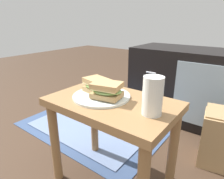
{
  "coord_description": "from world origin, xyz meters",
  "views": [
    {
      "loc": [
        0.48,
        -0.64,
        0.8
      ],
      "look_at": [
        -0.0,
        0.0,
        0.51
      ],
      "focal_mm": 31.58,
      "sensor_mm": 36.0,
      "label": 1
    }
  ],
  "objects_px": {
    "sandwich_back": "(107,90)",
    "beer_glass": "(153,97)",
    "plate": "(102,96)",
    "sandwich_front": "(97,85)",
    "tv_cabinet": "(193,86)",
    "paper_bag": "(221,140)"
  },
  "relations": [
    {
      "from": "sandwich_back",
      "to": "beer_glass",
      "type": "distance_m",
      "value": 0.22
    },
    {
      "from": "plate",
      "to": "sandwich_back",
      "type": "distance_m",
      "value": 0.06
    },
    {
      "from": "plate",
      "to": "sandwich_front",
      "type": "xyz_separation_m",
      "value": [
        -0.04,
        0.02,
        0.04
      ]
    },
    {
      "from": "beer_glass",
      "to": "plate",
      "type": "bearing_deg",
      "value": 175.64
    },
    {
      "from": "tv_cabinet",
      "to": "beer_glass",
      "type": "relative_size",
      "value": 6.59
    },
    {
      "from": "sandwich_back",
      "to": "paper_bag",
      "type": "bearing_deg",
      "value": 49.62
    },
    {
      "from": "sandwich_back",
      "to": "beer_glass",
      "type": "relative_size",
      "value": 1.02
    },
    {
      "from": "sandwich_front",
      "to": "paper_bag",
      "type": "height_order",
      "value": "sandwich_front"
    },
    {
      "from": "sandwich_back",
      "to": "paper_bag",
      "type": "height_order",
      "value": "sandwich_back"
    },
    {
      "from": "sandwich_front",
      "to": "sandwich_back",
      "type": "height_order",
      "value": "sandwich_back"
    },
    {
      "from": "sandwich_back",
      "to": "beer_glass",
      "type": "bearing_deg",
      "value": -0.87
    },
    {
      "from": "tv_cabinet",
      "to": "sandwich_back",
      "type": "relative_size",
      "value": 6.44
    },
    {
      "from": "tv_cabinet",
      "to": "plate",
      "type": "relative_size",
      "value": 3.67
    },
    {
      "from": "beer_glass",
      "to": "paper_bag",
      "type": "height_order",
      "value": "beer_glass"
    },
    {
      "from": "sandwich_front",
      "to": "sandwich_back",
      "type": "xyz_separation_m",
      "value": [
        0.08,
        -0.03,
        0.0
      ]
    },
    {
      "from": "plate",
      "to": "sandwich_back",
      "type": "xyz_separation_m",
      "value": [
        0.04,
        -0.02,
        0.04
      ]
    },
    {
      "from": "plate",
      "to": "beer_glass",
      "type": "distance_m",
      "value": 0.27
    },
    {
      "from": "plate",
      "to": "sandwich_back",
      "type": "height_order",
      "value": "sandwich_back"
    },
    {
      "from": "paper_bag",
      "to": "plate",
      "type": "bearing_deg",
      "value": -134.08
    },
    {
      "from": "beer_glass",
      "to": "paper_bag",
      "type": "distance_m",
      "value": 0.65
    },
    {
      "from": "plate",
      "to": "sandwich_back",
      "type": "bearing_deg",
      "value": -21.21
    },
    {
      "from": "tv_cabinet",
      "to": "sandwich_back",
      "type": "distance_m",
      "value": 0.99
    }
  ]
}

